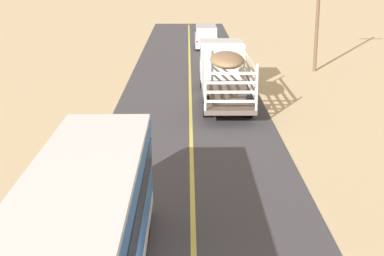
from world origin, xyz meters
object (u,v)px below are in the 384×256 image
at_px(power_pole_mid, 318,3).
at_px(bus, 84,234).
at_px(car_far, 206,36).
at_px(livestock_truck, 223,66).

bearing_deg(power_pole_mid, bus, -111.51).
distance_m(car_far, power_pole_mid, 13.56).
bearing_deg(power_pole_mid, car_far, 124.03).
distance_m(bus, power_pole_mid, 30.93).
bearing_deg(bus, power_pole_mid, 68.49).
bearing_deg(bus, livestock_truck, 78.17).
height_order(bus, car_far, bus).
height_order(livestock_truck, power_pole_mid, power_pole_mid).
relative_size(livestock_truck, car_far, 2.10).
bearing_deg(livestock_truck, power_pole_mid, 48.34).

